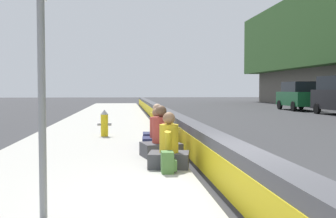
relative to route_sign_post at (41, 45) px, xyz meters
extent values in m
plane|color=#353538|center=(0.82, -2.66, -2.21)|extent=(160.00, 160.00, 0.00)
cube|color=#A8A59E|center=(0.82, -0.01, -2.14)|extent=(80.00, 4.40, 0.14)
cube|color=#47474C|center=(0.82, -2.66, -1.79)|extent=(76.00, 0.44, 0.85)
cube|color=gold|center=(0.82, -2.44, -1.83)|extent=(74.48, 0.01, 0.54)
cylinder|color=gray|center=(0.00, 0.00, -0.27)|extent=(0.09, 0.09, 3.60)
cylinder|color=gold|center=(8.68, -0.30, -1.71)|extent=(0.24, 0.24, 0.72)
cone|color=gray|center=(8.68, -0.30, -1.27)|extent=(0.26, 0.26, 0.16)
cylinder|color=gray|center=(8.68, -0.47, -1.68)|extent=(0.10, 0.12, 0.10)
cylinder|color=gray|center=(8.68, -0.13, -1.68)|extent=(0.10, 0.12, 0.10)
cube|color=#424247|center=(3.10, -1.84, -1.92)|extent=(0.80, 0.89, 0.30)
cylinder|color=gold|center=(3.10, -1.84, -1.50)|extent=(0.38, 0.38, 0.56)
sphere|color=#8E6647|center=(3.10, -1.84, -1.10)|extent=(0.25, 0.25, 0.25)
cylinder|color=gold|center=(3.31, -1.88, -1.55)|extent=(0.30, 0.18, 0.49)
cylinder|color=gold|center=(2.90, -1.80, -1.55)|extent=(0.30, 0.18, 0.49)
cube|color=#424247|center=(4.42, -1.79, -1.91)|extent=(0.88, 0.98, 0.32)
cylinder|color=#AD3D33|center=(4.42, -1.79, -1.45)|extent=(0.41, 0.41, 0.60)
sphere|color=brown|center=(4.42, -1.79, -1.02)|extent=(0.26, 0.26, 0.26)
cylinder|color=#AD3D33|center=(4.63, -1.75, -1.51)|extent=(0.33, 0.20, 0.53)
cylinder|color=#AD3D33|center=(4.20, -1.84, -1.51)|extent=(0.33, 0.20, 0.53)
cube|color=#23284C|center=(5.77, -1.80, -1.93)|extent=(0.67, 0.78, 0.28)
cylinder|color=#AD3D33|center=(5.77, -1.80, -1.52)|extent=(0.36, 0.36, 0.53)
sphere|color=#8E6647|center=(5.77, -1.80, -1.14)|extent=(0.24, 0.24, 0.24)
cylinder|color=#AD3D33|center=(5.97, -1.81, -1.57)|extent=(0.28, 0.14, 0.47)
cylinder|color=#AD3D33|center=(5.57, -1.79, -1.57)|extent=(0.28, 0.14, 0.47)
cube|color=#23284C|center=(6.72, -1.89, -1.92)|extent=(0.72, 0.84, 0.31)
cylinder|color=gold|center=(6.72, -1.89, -1.48)|extent=(0.39, 0.39, 0.58)
sphere|color=tan|center=(6.72, -1.89, -1.06)|extent=(0.25, 0.25, 0.25)
cylinder|color=gold|center=(6.93, -1.90, -1.54)|extent=(0.30, 0.15, 0.51)
cylinder|color=gold|center=(6.51, -1.88, -1.54)|extent=(0.30, 0.15, 0.51)
cube|color=#4C7A3D|center=(2.54, -1.75, -1.87)|extent=(0.32, 0.22, 0.40)
cube|color=#4C7A3D|center=(2.54, -1.89, -1.93)|extent=(0.22, 0.06, 0.20)
cylinder|color=black|center=(21.97, -14.03, -1.85)|extent=(0.72, 0.24, 0.72)
cube|color=#145128|center=(26.81, -14.74, -1.28)|extent=(4.85, 2.05, 1.10)
cube|color=black|center=(26.71, -14.73, -0.33)|extent=(3.15, 1.81, 0.80)
cylinder|color=black|center=(28.37, -13.86, -1.83)|extent=(0.77, 0.24, 0.76)
cylinder|color=black|center=(28.32, -15.70, -1.83)|extent=(0.77, 0.24, 0.76)
cylinder|color=black|center=(25.30, -13.77, -1.83)|extent=(0.77, 0.24, 0.76)
cylinder|color=black|center=(25.25, -15.62, -1.83)|extent=(0.77, 0.24, 0.76)
camera|label=1|loc=(-5.02, -0.97, -0.52)|focal=44.28mm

